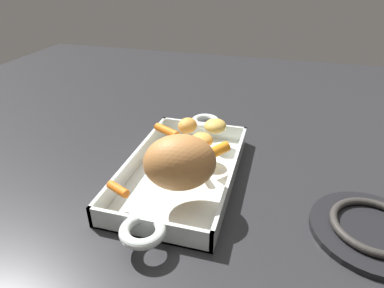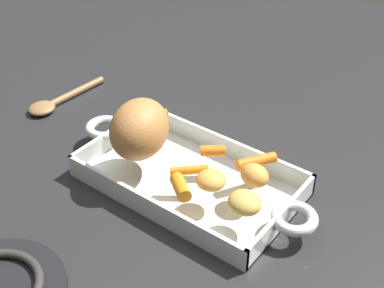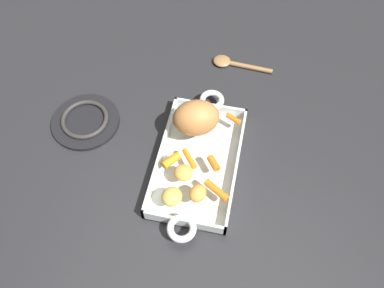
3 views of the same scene
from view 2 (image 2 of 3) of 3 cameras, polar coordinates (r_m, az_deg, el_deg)
The scene contains 12 objects.
ground_plane at distance 0.93m, azimuth -0.29°, elevation -4.34°, with size 2.00×2.00×0.00m, color #232326.
roasting_dish at distance 0.92m, azimuth -0.29°, elevation -3.67°, with size 0.47×0.21×0.05m.
pork_roast at distance 0.90m, azimuth -5.64°, elevation 1.61°, with size 0.13×0.10×0.10m, color #B6773E.
baby_carrot_short at distance 1.01m, azimuth -3.89°, elevation 3.09°, with size 0.02×0.02×0.05m, color orange.
baby_carrot_northeast at distance 0.90m, azimuth 6.90°, elevation -1.83°, with size 0.02×0.02×0.07m, color orange.
baby_carrot_center_left at distance 0.88m, azimuth -0.27°, elevation -2.83°, with size 0.01×0.01×0.06m, color orange.
baby_carrot_northwest at distance 0.84m, azimuth -1.24°, elevation -4.64°, with size 0.02×0.02×0.05m, color orange.
baby_carrot_southeast at distance 0.92m, azimuth 2.26°, elevation -0.73°, with size 0.02×0.02×0.04m, color orange.
potato_corner at distance 0.81m, azimuth 5.66°, elevation -6.25°, with size 0.05×0.05×0.03m, color gold.
potato_halved at distance 0.85m, azimuth 2.06°, elevation -3.88°, with size 0.05×0.05×0.03m, color gold.
potato_golden_large at distance 0.86m, azimuth 6.70°, elevation -3.36°, with size 0.05×0.04×0.04m, color gold.
serving_spoon at distance 1.17m, azimuth -14.49°, elevation 4.34°, with size 0.06×0.20×0.02m.
Camera 2 is at (-0.43, 0.56, 0.60)m, focal length 49.86 mm.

